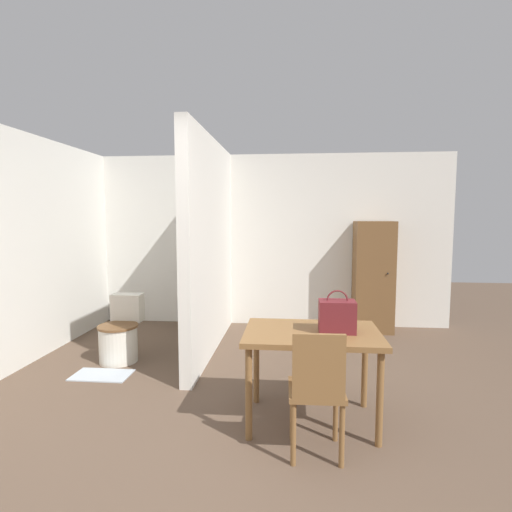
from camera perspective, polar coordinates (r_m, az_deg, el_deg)
ground_plane at (r=2.68m, az=-8.86°, el=-31.04°), size 16.00×16.00×0.00m
wall_back at (r=5.94m, az=0.01°, el=2.26°), size 5.60×0.12×2.50m
wall_left at (r=4.93m, az=-30.86°, el=0.78°), size 0.12×4.77×2.50m
partition_wall at (r=4.77m, az=-6.51°, el=1.41°), size 0.12×2.38×2.50m
dining_table at (r=3.16m, az=8.00°, el=-12.12°), size 1.03×0.71×0.72m
wooden_chair at (r=2.78m, az=8.70°, el=-18.19°), size 0.38×0.38×0.87m
toilet at (r=4.79m, az=-18.80°, el=-10.63°), size 0.43×0.58×0.71m
handbag at (r=3.11m, az=11.50°, el=-8.39°), size 0.27×0.18×0.32m
wooden_cabinet at (r=5.78m, az=16.40°, el=-2.85°), size 0.52×0.45×1.54m
bath_mat at (r=4.48m, az=-21.17°, el=-15.57°), size 0.57×0.33×0.01m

